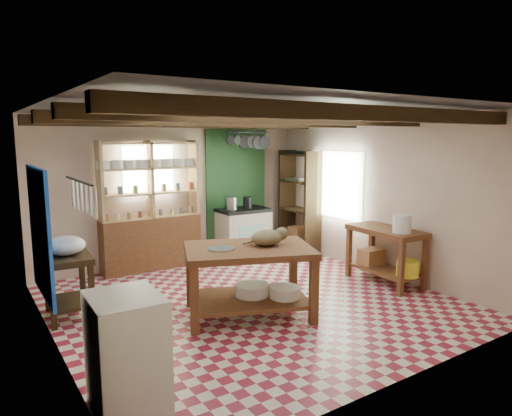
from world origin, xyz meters
TOP-DOWN VIEW (x-y plane):
  - floor at (0.00, 0.00)m, footprint 5.00×5.00m
  - ceiling at (0.00, 0.00)m, footprint 5.00×5.00m
  - wall_back at (0.00, 2.50)m, footprint 5.00×0.04m
  - wall_front at (0.00, -2.50)m, footprint 5.00×0.04m
  - wall_left at (-2.50, 0.00)m, footprint 0.04×5.00m
  - wall_right at (2.50, 0.00)m, footprint 0.04×5.00m
  - ceiling_beams at (0.00, 0.00)m, footprint 5.00×3.80m
  - blue_wall_patch at (-2.47, 0.90)m, footprint 0.04×1.40m
  - green_wall_patch at (1.25, 2.47)m, footprint 1.30×0.04m
  - window_back at (-0.50, 2.48)m, footprint 0.90×0.02m
  - window_right at (2.48, 1.00)m, footprint 0.02×1.30m
  - utensil_rail at (-2.44, -1.20)m, footprint 0.06×0.90m
  - pot_rack at (1.25, 2.05)m, footprint 0.86×0.12m
  - shelving_unit at (-0.55, 2.31)m, footprint 1.70×0.34m
  - tall_rack at (2.28, 1.80)m, footprint 0.40×0.86m
  - work_table at (-0.28, -0.37)m, footprint 1.85×1.56m
  - stove at (1.20, 2.15)m, footprint 0.96×0.66m
  - prep_table at (-2.20, 0.84)m, footprint 0.59×0.83m
  - white_cabinet at (-2.22, -1.56)m, footprint 0.58×0.68m
  - right_counter at (2.18, -0.44)m, footprint 0.68×1.25m
  - cat at (-0.02, -0.41)m, footprint 0.50×0.42m
  - steel_tray at (-0.62, -0.28)m, footprint 0.43×0.43m
  - basin_large at (-0.21, -0.34)m, footprint 0.56×0.56m
  - basin_small at (0.10, -0.63)m, footprint 0.51×0.51m
  - kettle_left at (0.95, 2.16)m, footprint 0.20×0.20m
  - kettle_right at (1.30, 2.15)m, footprint 0.17×0.17m
  - enamel_bowl at (-2.20, 0.84)m, footprint 0.50×0.50m
  - white_bucket at (2.11, -0.79)m, footprint 0.28×0.28m
  - wicker_basket at (2.20, -0.14)m, footprint 0.37×0.31m
  - yellow_tub at (2.15, -0.89)m, footprint 0.34×0.34m

SIDE VIEW (x-z plane):
  - floor at x=0.00m, z-range -0.02..0.00m
  - basin_small at x=0.10m, z-range 0.24..0.37m
  - basin_large at x=-0.21m, z-range 0.24..0.39m
  - yellow_tub at x=2.15m, z-range 0.23..0.47m
  - wicker_basket at x=2.20m, z-range 0.23..0.48m
  - prep_table at x=-2.20m, z-range 0.00..0.80m
  - right_counter at x=2.18m, z-range 0.00..0.87m
  - work_table at x=-0.28m, z-range 0.00..0.89m
  - stove at x=1.20m, z-range 0.00..0.92m
  - white_cabinet at x=-2.22m, z-range 0.00..0.99m
  - steel_tray at x=-0.62m, z-range 0.89..0.91m
  - enamel_bowl at x=-2.20m, z-range 0.80..1.04m
  - cat at x=-0.02m, z-range 0.89..1.09m
  - tall_rack at x=2.28m, z-range 0.00..2.00m
  - white_bucket at x=2.11m, z-range 0.87..1.13m
  - kettle_right at x=1.30m, z-range 0.92..1.14m
  - kettle_left at x=0.95m, z-range 0.92..1.15m
  - blue_wall_patch at x=-2.47m, z-range 0.30..1.90m
  - shelving_unit at x=-0.55m, z-range 0.00..2.20m
  - green_wall_patch at x=1.25m, z-range 0.10..2.40m
  - wall_back at x=0.00m, z-range 0.00..2.60m
  - wall_front at x=0.00m, z-range 0.00..2.60m
  - wall_left at x=-2.50m, z-range 0.00..2.60m
  - wall_right at x=2.50m, z-range 0.00..2.60m
  - window_right at x=2.48m, z-range 0.80..2.00m
  - window_back at x=-0.50m, z-range 1.30..2.10m
  - utensil_rail at x=-2.44m, z-range 1.64..1.92m
  - pot_rack at x=1.25m, z-range 2.00..2.36m
  - ceiling_beams at x=0.00m, z-range 2.40..2.56m
  - ceiling at x=0.00m, z-range 2.59..2.61m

